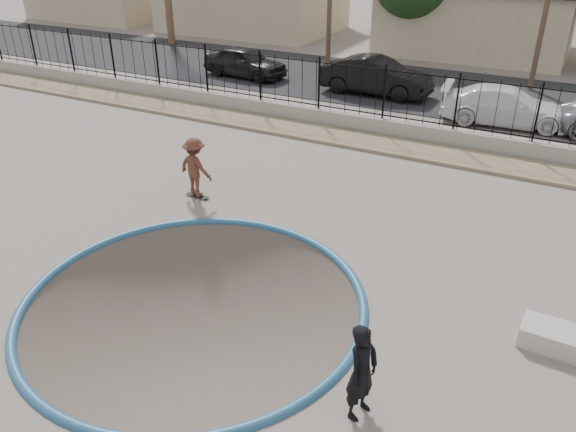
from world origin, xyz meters
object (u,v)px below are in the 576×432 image
(videographer, at_px, (362,372))
(car_b, at_px, (376,76))
(car_a, at_px, (245,62))
(car_c, at_px, (506,106))
(concrete_ledge, at_px, (568,342))
(skateboard, at_px, (198,196))
(skater, at_px, (195,170))

(videographer, bearing_deg, car_b, 32.16)
(car_a, xyz_separation_m, car_c, (12.31, -1.54, -0.03))
(concrete_ledge, bearing_deg, car_a, 137.54)
(skateboard, xyz_separation_m, car_b, (0.87, 12.00, 0.78))
(car_b, height_order, car_c, car_b)
(car_b, bearing_deg, skateboard, 177.61)
(concrete_ledge, bearing_deg, skater, 167.84)
(concrete_ledge, relative_size, car_c, 0.34)
(videographer, xyz_separation_m, car_a, (-12.59, 17.13, -0.09))
(car_c, bearing_deg, skater, 142.39)
(videographer, relative_size, concrete_ledge, 1.05)
(videographer, distance_m, car_c, 15.59)
(skater, distance_m, car_b, 12.03)
(skater, relative_size, videographer, 0.98)
(skateboard, relative_size, car_c, 0.15)
(skater, height_order, car_c, skater)
(car_a, height_order, car_b, car_b)
(skater, distance_m, skateboard, 0.77)
(skateboard, bearing_deg, videographer, -34.75)
(car_a, distance_m, car_c, 12.41)
(car_b, bearing_deg, concrete_ledge, -146.49)
(skateboard, relative_size, concrete_ledge, 0.45)
(skater, xyz_separation_m, car_c, (6.52, 10.46, -0.10))
(car_c, bearing_deg, videographer, 175.36)
(videographer, bearing_deg, skater, 66.02)
(concrete_ledge, xyz_separation_m, car_a, (-15.37, 14.06, 0.55))
(car_b, distance_m, car_c, 5.86)
(concrete_ledge, height_order, car_c, car_c)
(skateboard, xyz_separation_m, car_c, (6.52, 10.46, 0.67))
(car_a, bearing_deg, concrete_ledge, -127.72)
(skater, relative_size, skateboard, 2.30)
(car_a, xyz_separation_m, car_b, (6.66, 0.00, 0.07))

